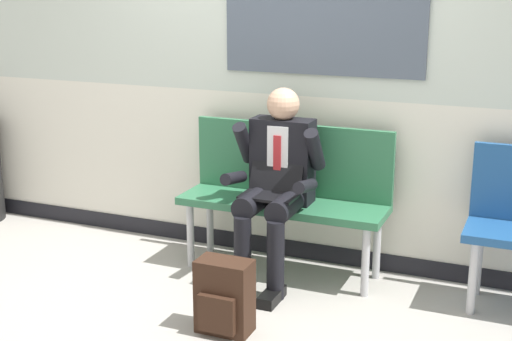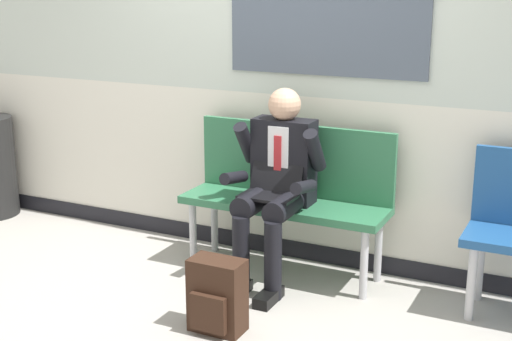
% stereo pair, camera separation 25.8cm
% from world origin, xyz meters
% --- Properties ---
extents(ground_plane, '(18.00, 18.00, 0.00)m').
position_xyz_m(ground_plane, '(0.00, 0.00, 0.00)').
color(ground_plane, '#9E9991').
extents(station_wall, '(6.38, 0.16, 2.93)m').
position_xyz_m(station_wall, '(0.01, 0.73, 1.46)').
color(station_wall, beige).
rests_on(station_wall, ground).
extents(bench_with_person, '(1.38, 0.42, 0.99)m').
position_xyz_m(bench_with_person, '(0.21, 0.46, 0.58)').
color(bench_with_person, '#2D6B47').
rests_on(bench_with_person, ground).
extents(person_seated, '(0.57, 0.70, 1.25)m').
position_xyz_m(person_seated, '(0.21, 0.26, 0.67)').
color(person_seated, black).
rests_on(person_seated, ground).
extents(backpack, '(0.31, 0.21, 0.42)m').
position_xyz_m(backpack, '(0.21, -0.53, 0.21)').
color(backpack, '#331E14').
rests_on(backpack, ground).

